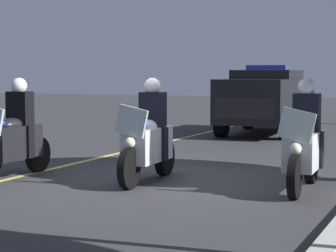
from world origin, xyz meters
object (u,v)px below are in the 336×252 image
at_px(police_motorcycle_lead_left, 14,137).
at_px(police_motorcycle_lead_right, 148,140).
at_px(police_motorcycle_trailing, 304,145).
at_px(police_suv, 265,98).

bearing_deg(police_motorcycle_lead_left, police_motorcycle_lead_right, 104.44).
xyz_separation_m(police_motorcycle_lead_left, police_motorcycle_lead_right, (-0.58, 2.27, 0.00)).
relative_size(police_motorcycle_lead_left, police_motorcycle_trailing, 1.00).
bearing_deg(police_motorcycle_trailing, police_suv, -161.22).
relative_size(police_motorcycle_lead_left, police_motorcycle_lead_right, 1.00).
height_order(police_motorcycle_lead_right, police_motorcycle_trailing, same).
bearing_deg(police_suv, police_motorcycle_lead_right, 3.43).
bearing_deg(police_motorcycle_lead_left, police_motorcycle_trailing, 99.68).
height_order(police_motorcycle_lead_left, police_suv, police_suv).
relative_size(police_motorcycle_lead_right, police_motorcycle_trailing, 1.00).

